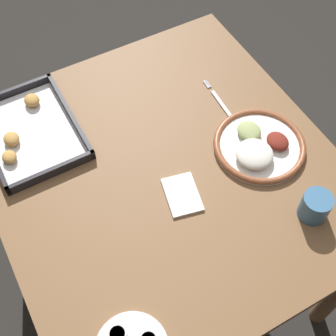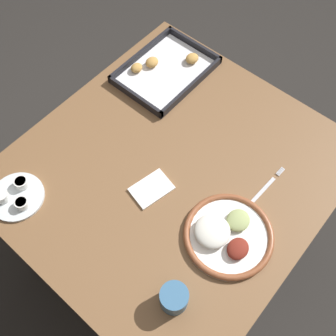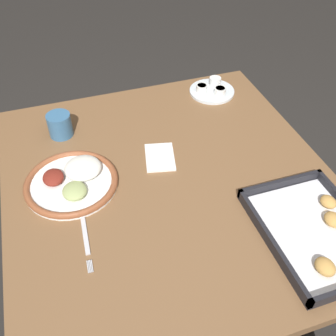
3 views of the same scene
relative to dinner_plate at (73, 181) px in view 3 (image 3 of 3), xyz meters
The scene contains 8 objects.
ground_plane 0.83m from the dinner_plate, 75.21° to the left, with size 8.00×8.00×0.00m, color #282623.
dining_table 0.32m from the dinner_plate, 75.21° to the left, with size 1.04×0.97×0.77m.
dinner_plate is the anchor object (origin of this frame).
fork 0.19m from the dinner_plate, ahead, with size 0.22×0.02×0.00m.
saucer_plate 0.67m from the dinner_plate, 119.46° to the left, with size 0.17×0.17×0.04m.
baking_tray 0.69m from the dinner_plate, 56.29° to the left, with size 0.36×0.27×0.04m.
drinking_cup 0.25m from the dinner_plate, behind, with size 0.08×0.08×0.08m.
napkin 0.28m from the dinner_plate, 95.97° to the left, with size 0.14×0.12×0.01m.
Camera 3 is at (0.79, -0.27, 1.60)m, focal length 42.00 mm.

